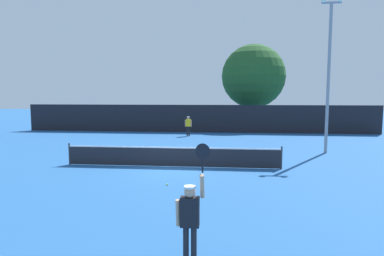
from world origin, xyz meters
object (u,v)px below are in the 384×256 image
(tennis_ball, at_px, (167,184))
(parked_car_near, at_px, (134,117))
(player_receiving, at_px, (188,124))
(light_pole, at_px, (329,67))
(large_tree, at_px, (253,76))
(player_serving, at_px, (190,213))

(tennis_ball, distance_m, parked_car_near, 27.30)
(player_receiving, height_order, tennis_ball, player_receiving)
(player_receiving, bearing_deg, tennis_ball, 93.32)
(player_receiving, relative_size, tennis_ball, 24.09)
(player_receiving, relative_size, light_pole, 0.18)
(tennis_ball, xyz_separation_m, large_tree, (5.11, 23.23, 5.34))
(large_tree, height_order, parked_car_near, large_tree)
(player_serving, distance_m, tennis_ball, 6.06)
(light_pole, distance_m, parked_car_near, 24.96)
(light_pole, bearing_deg, player_receiving, 141.62)
(player_serving, bearing_deg, parked_car_near, 107.71)
(player_receiving, distance_m, tennis_ball, 15.11)
(tennis_ball, xyz_separation_m, parked_car_near, (-8.62, 25.89, 0.74))
(player_receiving, height_order, large_tree, large_tree)
(parked_car_near, bearing_deg, light_pole, -50.04)
(player_receiving, distance_m, large_tree, 11.03)
(player_serving, bearing_deg, tennis_ball, 104.56)
(player_serving, relative_size, player_receiving, 1.52)
(player_serving, distance_m, large_tree, 29.54)
(player_receiving, relative_size, large_tree, 0.19)
(player_serving, height_order, tennis_ball, player_serving)
(large_tree, bearing_deg, tennis_ball, -102.41)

